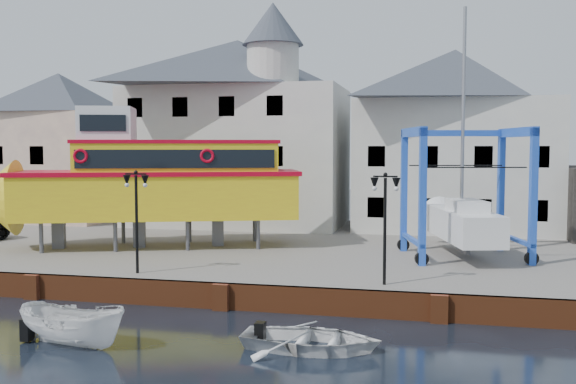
# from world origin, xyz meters

# --- Properties ---
(ground) EXTENTS (140.00, 140.00, 0.00)m
(ground) POSITION_xyz_m (0.00, 0.00, 0.00)
(ground) COLOR black
(ground) RESTS_ON ground
(hardstanding) EXTENTS (44.00, 22.00, 1.00)m
(hardstanding) POSITION_xyz_m (0.00, 11.00, 0.50)
(hardstanding) COLOR #666059
(hardstanding) RESTS_ON ground
(quay_wall) EXTENTS (44.00, 0.47, 1.00)m
(quay_wall) POSITION_xyz_m (-0.00, 0.10, 0.50)
(quay_wall) COLOR brown
(quay_wall) RESTS_ON ground
(building_pink) EXTENTS (8.00, 7.00, 10.30)m
(building_pink) POSITION_xyz_m (-18.00, 18.00, 6.15)
(building_pink) COLOR tan
(building_pink) RESTS_ON hardstanding
(building_white_main) EXTENTS (14.00, 8.30, 14.00)m
(building_white_main) POSITION_xyz_m (-4.87, 18.39, 7.34)
(building_white_main) COLOR #BAB9B3
(building_white_main) RESTS_ON hardstanding
(building_white_right) EXTENTS (12.00, 8.00, 11.20)m
(building_white_right) POSITION_xyz_m (9.00, 19.00, 6.60)
(building_white_right) COLOR #BAB9B3
(building_white_right) RESTS_ON hardstanding
(lamp_post_left) EXTENTS (1.12, 0.32, 4.20)m
(lamp_post_left) POSITION_xyz_m (-4.00, 1.20, 4.17)
(lamp_post_left) COLOR black
(lamp_post_left) RESTS_ON hardstanding
(lamp_post_right) EXTENTS (1.12, 0.32, 4.20)m
(lamp_post_right) POSITION_xyz_m (6.00, 1.20, 4.17)
(lamp_post_right) COLOR black
(lamp_post_right) RESTS_ON hardstanding
(tour_boat) EXTENTS (16.75, 9.10, 7.14)m
(tour_boat) POSITION_xyz_m (-6.92, 7.56, 4.37)
(tour_boat) COLOR #59595E
(tour_boat) RESTS_ON hardstanding
(travel_lift) EXTENTS (6.26, 7.91, 11.59)m
(travel_lift) POSITION_xyz_m (8.99, 8.61, 2.95)
(travel_lift) COLOR blue
(travel_lift) RESTS_ON hardstanding
(motorboat_a) EXTENTS (4.06, 2.10, 1.49)m
(motorboat_a) POSITION_xyz_m (-3.09, -5.16, 0.00)
(motorboat_a) COLOR white
(motorboat_a) RESTS_ON ground
(motorboat_b) EXTENTS (4.32, 3.13, 0.88)m
(motorboat_b) POSITION_xyz_m (4.19, -3.96, 0.00)
(motorboat_b) COLOR white
(motorboat_b) RESTS_ON ground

